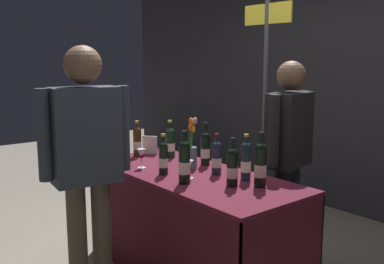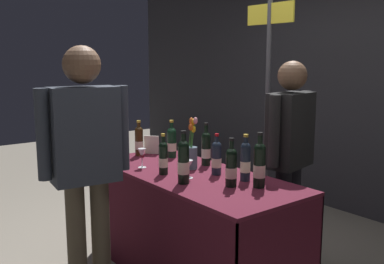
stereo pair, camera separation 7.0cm
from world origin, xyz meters
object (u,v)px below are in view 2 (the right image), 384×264
wine_glass_mid (142,154)px  wine_glass_near_vendor (188,165)px  tasting_table (192,205)px  vendor_presenter (290,147)px  taster_foreground_right (85,155)px  flower_vase (191,151)px  booth_signpost (268,93)px  featured_wine_bottle (259,164)px  display_bottle_0 (206,148)px

wine_glass_mid → wine_glass_near_vendor: bearing=12.2°
tasting_table → wine_glass_mid: wine_glass_mid is taller
wine_glass_mid → vendor_presenter: (0.67, 0.88, 0.05)m
vendor_presenter → taster_foreground_right: size_ratio=0.94×
flower_vase → wine_glass_near_vendor: bearing=-42.5°
wine_glass_mid → booth_signpost: booth_signpost is taller
tasting_table → wine_glass_mid: (-0.36, -0.20, 0.34)m
tasting_table → wine_glass_near_vendor: (0.09, -0.10, 0.33)m
wine_glass_near_vendor → vendor_presenter: vendor_presenter is taller
tasting_table → vendor_presenter: vendor_presenter is taller
wine_glass_near_vendor → taster_foreground_right: (-0.18, -0.67, 0.13)m
booth_signpost → flower_vase: bearing=-81.9°
wine_glass_near_vendor → taster_foreground_right: 0.70m
wine_glass_near_vendor → wine_glass_mid: 0.46m
featured_wine_bottle → display_bottle_0: 0.67m
flower_vase → booth_signpost: (-0.14, 0.96, 0.37)m
vendor_presenter → booth_signpost: booth_signpost is taller
display_bottle_0 → vendor_presenter: 0.63m
vendor_presenter → taster_foreground_right: 1.51m
flower_vase → vendor_presenter: vendor_presenter is taller
featured_wine_bottle → display_bottle_0: featured_wine_bottle is taller
flower_vase → taster_foreground_right: (0.02, -0.84, 0.09)m
featured_wine_bottle → display_bottle_0: (-0.66, 0.10, -0.01)m
wine_glass_near_vendor → vendor_presenter: size_ratio=0.08×
tasting_table → taster_foreground_right: (-0.09, -0.77, 0.46)m
tasting_table → display_bottle_0: 0.46m
wine_glass_near_vendor → tasting_table: bearing=130.9°
tasting_table → flower_vase: (-0.10, 0.08, 0.37)m
featured_wine_bottle → flower_vase: 0.64m
featured_wine_bottle → flower_vase: (-0.64, -0.05, -0.02)m
wine_glass_mid → flower_vase: 0.37m
vendor_presenter → wine_glass_mid: bearing=-49.4°
wine_glass_mid → vendor_presenter: vendor_presenter is taller
featured_wine_bottle → vendor_presenter: vendor_presenter is taller
flower_vase → wine_glass_mid: bearing=-133.3°
tasting_table → featured_wine_bottle: size_ratio=4.82×
featured_wine_bottle → booth_signpost: bearing=130.5°
featured_wine_bottle → flower_vase: bearing=-175.2°
vendor_presenter → booth_signpost: 0.74m
display_bottle_0 → taster_foreground_right: bearing=-87.9°
tasting_table → flower_vase: flower_vase is taller
booth_signpost → vendor_presenter: bearing=-32.1°
vendor_presenter → flower_vase: bearing=-46.3°
wine_glass_mid → taster_foreground_right: 0.64m
display_bottle_0 → flower_vase: bearing=-82.3°
featured_wine_bottle → wine_glass_near_vendor: 0.50m
wine_glass_mid → featured_wine_bottle: bearing=20.0°
featured_wine_bottle → booth_signpost: booth_signpost is taller
wine_glass_near_vendor → display_bottle_0: bearing=122.5°
wine_glass_near_vendor → flower_vase: 0.26m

